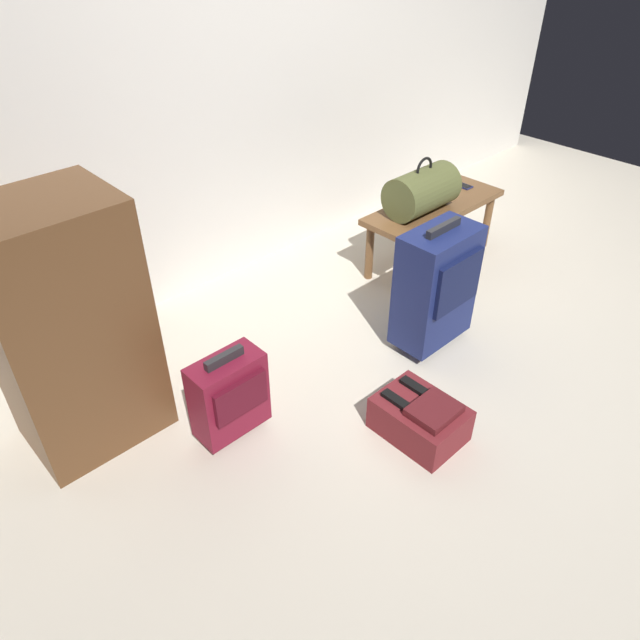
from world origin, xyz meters
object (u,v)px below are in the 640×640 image
Objects in this scene: cell_phone at (461,185)px; side_cabinet at (69,330)px; suitcase_small_burgundy at (229,395)px; backpack_maroon at (420,418)px; bench at (434,213)px; suitcase_upright_navy at (436,286)px; duffel_bag_olive at (422,191)px.

side_cabinet reaches higher than cell_phone.
suitcase_small_burgundy reaches higher than backpack_maroon.
suitcase_upright_navy is (-0.69, -0.55, 0.02)m from bench.
suitcase_small_burgundy is 0.84m from backpack_maroon.
suitcase_small_burgundy is (-1.70, -0.36, -0.30)m from duffel_bag_olive.
cell_phone is 1.90m from backpack_maroon.
side_cabinet is at bearing 177.48° from bench.
suitcase_upright_navy is 1.19m from suitcase_small_burgundy.
bench is 1.42× the size of suitcase_upright_navy.
side_cabinet is (-2.27, 0.10, 0.21)m from bench.
suitcase_small_burgundy is at bearing 136.98° from backpack_maroon.
cell_phone is at bearing 8.84° from bench.
bench is 1.57m from backpack_maroon.
duffel_bag_olive is 1.16× the size of backpack_maroon.
suitcase_upright_navy is at bearing 34.20° from backpack_maroon.
backpack_maroon is (-1.25, -0.93, -0.25)m from bench.
bench is 6.94× the size of cell_phone.
suitcase_upright_navy reaches higher than bench.
suitcase_upright_navy is 1.86× the size of backpack_maroon.
cell_phone is 0.38× the size of backpack_maroon.
bench is at bearing 38.44° from suitcase_upright_navy.
duffel_bag_olive is 0.79m from suitcase_upright_navy.
cell_phone is at bearing -0.99° from side_cabinet.
suitcase_upright_navy is (-0.54, -0.55, -0.17)m from duffel_bag_olive.
side_cabinet is (-1.02, 1.03, 0.46)m from backpack_maroon.
suitcase_small_burgundy is at bearing -168.03° from duffel_bag_olive.
cell_phone is (0.35, 0.05, 0.07)m from bench.
duffel_bag_olive is at bearing 11.97° from suitcase_small_burgundy.
bench is 2.28m from side_cabinet.
suitcase_small_burgundy is 0.42× the size of side_cabinet.
bench is at bearing 0.00° from duffel_bag_olive.
suitcase_upright_navy is at bearing -22.20° from side_cabinet.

